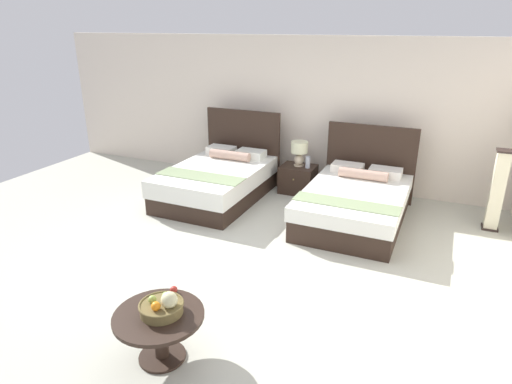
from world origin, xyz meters
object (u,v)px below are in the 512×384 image
(coffee_table, at_px, (160,326))
(loose_apple, at_px, (174,290))
(bed_near_corner, at_px, (356,202))
(nightstand, at_px, (298,179))
(table_lamp, at_px, (299,150))
(fruit_bowl, at_px, (162,306))
(bed_near_window, at_px, (218,180))
(vase, at_px, (308,162))
(floor_lamp_corner, at_px, (497,191))

(coffee_table, xyz_separation_m, loose_apple, (-0.05, 0.32, 0.15))
(bed_near_corner, height_order, nightstand, bed_near_corner)
(coffee_table, bearing_deg, nightstand, 92.73)
(table_lamp, bearing_deg, fruit_bowl, -86.90)
(coffee_table, bearing_deg, table_lamp, 92.72)
(bed_near_window, xyz_separation_m, nightstand, (1.13, 0.79, -0.08))
(vase, relative_size, fruit_bowl, 0.52)
(loose_apple, bearing_deg, vase, 89.70)
(fruit_bowl, bearing_deg, loose_apple, 105.73)
(bed_near_corner, bearing_deg, floor_lamp_corner, 14.46)
(floor_lamp_corner, bearing_deg, bed_near_window, -173.39)
(nightstand, distance_m, table_lamp, 0.50)
(bed_near_corner, bearing_deg, nightstand, 145.62)
(bed_near_window, height_order, bed_near_corner, bed_near_window)
(bed_near_corner, xyz_separation_m, floor_lamp_corner, (1.84, 0.47, 0.28))
(table_lamp, xyz_separation_m, loose_apple, (0.15, -4.06, -0.25))
(bed_near_window, xyz_separation_m, bed_near_corner, (2.28, 0.00, -0.02))
(coffee_table, relative_size, loose_apple, 11.17)
(bed_near_window, distance_m, fruit_bowl, 3.80)
(fruit_bowl, height_order, floor_lamp_corner, floor_lamp_corner)
(fruit_bowl, bearing_deg, nightstand, 93.11)
(fruit_bowl, relative_size, floor_lamp_corner, 0.33)
(bed_near_corner, bearing_deg, table_lamp, 144.95)
(fruit_bowl, bearing_deg, floor_lamp_corner, 55.59)
(loose_apple, height_order, floor_lamp_corner, floor_lamp_corner)
(bed_near_corner, relative_size, fruit_bowl, 5.58)
(table_lamp, relative_size, floor_lamp_corner, 0.36)
(bed_near_window, height_order, table_lamp, bed_near_window)
(table_lamp, xyz_separation_m, floor_lamp_corner, (2.99, -0.33, -0.16))
(floor_lamp_corner, bearing_deg, table_lamp, 173.66)
(coffee_table, height_order, fruit_bowl, fruit_bowl)
(fruit_bowl, xyz_separation_m, floor_lamp_corner, (2.75, 4.02, 0.05))
(bed_near_window, height_order, coffee_table, bed_near_window)
(loose_apple, bearing_deg, nightstand, 92.17)
(coffee_table, relative_size, fruit_bowl, 2.03)
(vase, xyz_separation_m, coffee_table, (0.03, -4.32, -0.23))
(fruit_bowl, bearing_deg, bed_near_window, 111.05)
(coffee_table, height_order, floor_lamp_corner, floor_lamp_corner)
(fruit_bowl, relative_size, loose_apple, 5.50)
(coffee_table, distance_m, fruit_bowl, 0.19)
(nightstand, xyz_separation_m, table_lamp, (-0.00, 0.02, 0.50))
(vase, relative_size, coffee_table, 0.26)
(bed_near_window, height_order, floor_lamp_corner, bed_near_window)
(bed_near_corner, xyz_separation_m, fruit_bowl, (-0.91, -3.54, 0.23))
(nightstand, height_order, coffee_table, nightstand)
(table_lamp, relative_size, coffee_table, 0.55)
(nightstand, bearing_deg, coffee_table, -87.27)
(vase, relative_size, loose_apple, 2.87)
(bed_near_corner, xyz_separation_m, coffee_table, (-0.94, -3.57, 0.04))
(table_lamp, bearing_deg, nightstand, -90.00)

